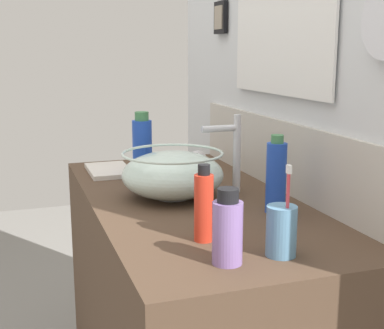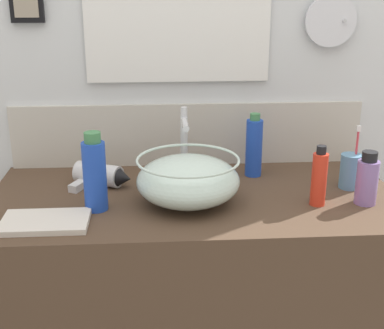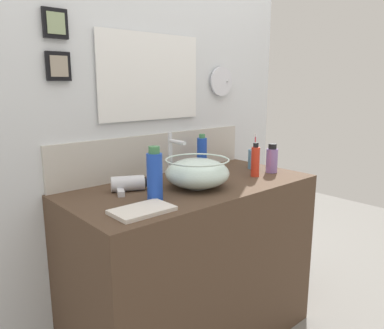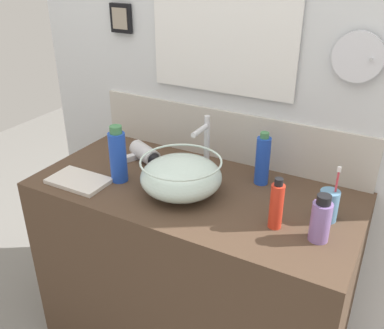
{
  "view_description": "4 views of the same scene",
  "coord_description": "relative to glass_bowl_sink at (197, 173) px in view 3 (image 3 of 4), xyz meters",
  "views": [
    {
      "loc": [
        1.46,
        -0.5,
        1.29
      ],
      "look_at": [
        -0.01,
        0.0,
        0.96
      ],
      "focal_mm": 50.0,
      "sensor_mm": 36.0,
      "label": 1
    },
    {
      "loc": [
        -0.11,
        -1.51,
        1.48
      ],
      "look_at": [
        -0.01,
        0.0,
        0.96
      ],
      "focal_mm": 50.0,
      "sensor_mm": 36.0,
      "label": 2
    },
    {
      "loc": [
        -1.17,
        -1.32,
        1.34
      ],
      "look_at": [
        -0.01,
        0.0,
        0.96
      ],
      "focal_mm": 35.0,
      "sensor_mm": 36.0,
      "label": 3
    },
    {
      "loc": [
        0.68,
        -1.25,
        1.67
      ],
      "look_at": [
        -0.01,
        0.0,
        0.96
      ],
      "focal_mm": 40.0,
      "sensor_mm": 36.0,
      "label": 4
    }
  ],
  "objects": [
    {
      "name": "toothbrush_cup",
      "position": [
        0.52,
        0.09,
        -0.02
      ],
      "size": [
        0.07,
        0.07,
        0.2
      ],
      "color": "#598CB2",
      "rests_on": "vanity_counter"
    },
    {
      "name": "vanity_counter",
      "position": [
        0.02,
        0.06,
        -0.5
      ],
      "size": [
        1.25,
        0.6,
        0.86
      ],
      "primitive_type": "cube",
      "color": "#4C3828",
      "rests_on": "ground"
    },
    {
      "name": "spray_bottle",
      "position": [
        -0.26,
        -0.03,
        0.04
      ],
      "size": [
        0.07,
        0.07,
        0.23
      ],
      "color": "blue",
      "rests_on": "vanity_counter"
    },
    {
      "name": "hair_drier",
      "position": [
        -0.27,
        0.16,
        -0.04
      ],
      "size": [
        0.21,
        0.14,
        0.07
      ],
      "color": "silver",
      "rests_on": "vanity_counter"
    },
    {
      "name": "faucet",
      "position": [
        0.0,
        0.19,
        0.07
      ],
      "size": [
        0.02,
        0.13,
        0.24
      ],
      "color": "silver",
      "rests_on": "vanity_counter"
    },
    {
      "name": "shampoo_bottle",
      "position": [
        0.23,
        0.22,
        0.03
      ],
      "size": [
        0.05,
        0.05,
        0.21
      ],
      "color": "blue",
      "rests_on": "vanity_counter"
    },
    {
      "name": "glass_bowl_sink",
      "position": [
        0.0,
        0.0,
        0.0
      ],
      "size": [
        0.3,
        0.3,
        0.14
      ],
      "color": "silver",
      "rests_on": "vanity_counter"
    },
    {
      "name": "back_panel",
      "position": [
        0.02,
        0.38,
        0.34
      ],
      "size": [
        1.9,
        0.1,
        2.54
      ],
      "color": "silver",
      "rests_on": "ground"
    },
    {
      "name": "hand_towel",
      "position": [
        -0.39,
        -0.12,
        -0.06
      ],
      "size": [
        0.23,
        0.15,
        0.02
      ],
      "primitive_type": "cube",
      "color": "silver",
      "rests_on": "vanity_counter"
    },
    {
      "name": "soap_dispenser",
      "position": [
        0.38,
        -0.04,
        0.01
      ],
      "size": [
        0.04,
        0.04,
        0.18
      ],
      "color": "red",
      "rests_on": "vanity_counter"
    },
    {
      "name": "lotion_bottle",
      "position": [
        0.52,
        -0.04,
        0.0
      ],
      "size": [
        0.06,
        0.06,
        0.16
      ],
      "color": "#8C6BB2",
      "rests_on": "vanity_counter"
    }
  ]
}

